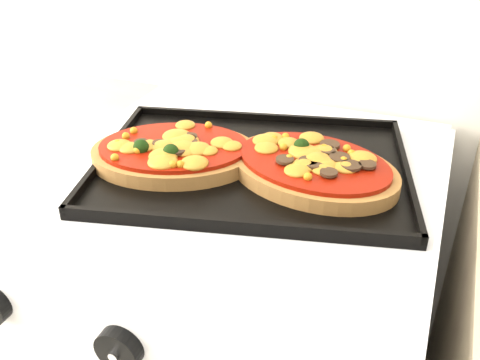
% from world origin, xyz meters
% --- Properties ---
extents(control_panel, '(0.60, 0.02, 0.09)m').
position_xyz_m(control_panel, '(-0.04, 1.39, 0.85)').
color(control_panel, white).
rests_on(control_panel, stove).
extents(knob_center, '(0.05, 0.02, 0.05)m').
position_xyz_m(knob_center, '(-0.05, 1.37, 0.85)').
color(knob_center, black).
rests_on(knob_center, control_panel).
extents(baking_tray, '(0.53, 0.44, 0.02)m').
position_xyz_m(baking_tray, '(-0.03, 1.71, 0.92)').
color(baking_tray, black).
rests_on(baking_tray, stove).
extents(pizza_left, '(0.30, 0.26, 0.04)m').
position_xyz_m(pizza_left, '(-0.14, 1.67, 0.94)').
color(pizza_left, '#9F6636').
rests_on(pizza_left, baking_tray).
extents(pizza_right, '(0.29, 0.23, 0.04)m').
position_xyz_m(pizza_right, '(0.07, 1.70, 0.94)').
color(pizza_right, '#9F6636').
rests_on(pizza_right, baking_tray).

